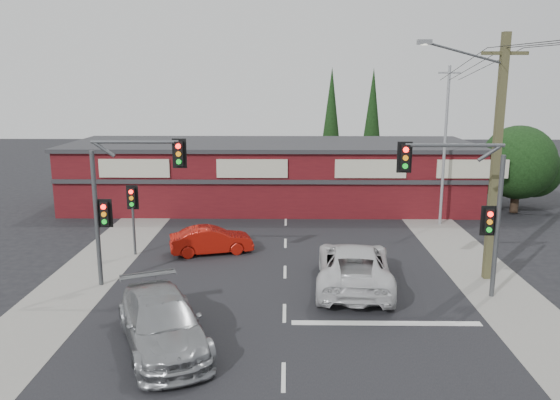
{
  "coord_description": "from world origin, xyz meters",
  "views": [
    {
      "loc": [
        0.09,
        -18.92,
        8.11
      ],
      "look_at": [
        -0.21,
        3.0,
        3.36
      ],
      "focal_mm": 35.0,
      "sensor_mm": 36.0,
      "label": 1
    }
  ],
  "objects_px": {
    "silver_suv": "(162,322)",
    "shop_building": "(271,173)",
    "white_suv": "(354,266)",
    "red_sedan": "(211,240)",
    "utility_pole": "(493,151)"
  },
  "relations": [
    {
      "from": "silver_suv",
      "to": "utility_pole",
      "type": "relative_size",
      "value": 0.56
    },
    {
      "from": "shop_building",
      "to": "silver_suv",
      "type": "bearing_deg",
      "value": -97.84
    },
    {
      "from": "silver_suv",
      "to": "shop_building",
      "type": "bearing_deg",
      "value": 59.26
    },
    {
      "from": "white_suv",
      "to": "red_sedan",
      "type": "xyz_separation_m",
      "value": [
        -6.35,
        4.27,
        -0.22
      ]
    },
    {
      "from": "silver_suv",
      "to": "shop_building",
      "type": "relative_size",
      "value": 0.21
    },
    {
      "from": "red_sedan",
      "to": "shop_building",
      "type": "bearing_deg",
      "value": -28.6
    },
    {
      "from": "red_sedan",
      "to": "shop_building",
      "type": "xyz_separation_m",
      "value": [
        2.57,
        10.7,
        1.49
      ]
    },
    {
      "from": "white_suv",
      "to": "shop_building",
      "type": "bearing_deg",
      "value": -70.84
    },
    {
      "from": "white_suv",
      "to": "red_sedan",
      "type": "distance_m",
      "value": 7.65
    },
    {
      "from": "red_sedan",
      "to": "utility_pole",
      "type": "xyz_separation_m",
      "value": [
        11.93,
        -3.3,
        4.75
      ]
    },
    {
      "from": "silver_suv",
      "to": "utility_pole",
      "type": "bearing_deg",
      "value": 4.3
    },
    {
      "from": "white_suv",
      "to": "utility_pole",
      "type": "bearing_deg",
      "value": -165.19
    },
    {
      "from": "red_sedan",
      "to": "white_suv",
      "type": "bearing_deg",
      "value": -139.0
    },
    {
      "from": "shop_building",
      "to": "utility_pole",
      "type": "distance_m",
      "value": 17.15
    },
    {
      "from": "silver_suv",
      "to": "utility_pole",
      "type": "xyz_separation_m",
      "value": [
        12.14,
        6.24,
        4.58
      ]
    }
  ]
}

